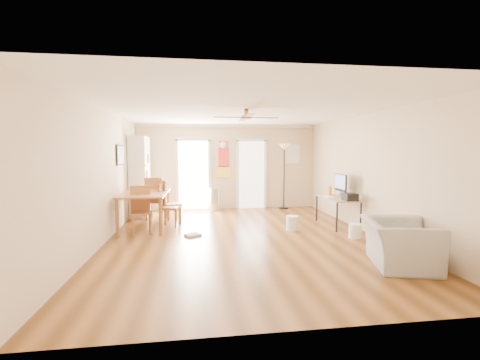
{
  "coord_description": "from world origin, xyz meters",
  "views": [
    {
      "loc": [
        -0.95,
        -6.46,
        1.79
      ],
      "look_at": [
        0.0,
        0.6,
        1.15
      ],
      "focal_mm": 24.12,
      "sensor_mm": 36.0,
      "label": 1
    }
  ],
  "objects": [
    {
      "name": "floor",
      "position": [
        0.0,
        0.0,
        0.0
      ],
      "size": [
        7.0,
        7.0,
        0.0
      ],
      "primitive_type": "plane",
      "color": "brown",
      "rests_on": "ground"
    },
    {
      "name": "ceiling",
      "position": [
        0.0,
        0.0,
        2.6
      ],
      "size": [
        5.5,
        7.0,
        0.0
      ],
      "primitive_type": null,
      "color": "silver",
      "rests_on": "floor"
    },
    {
      "name": "wall_back",
      "position": [
        0.0,
        3.5,
        1.3
      ],
      "size": [
        5.5,
        0.04,
        2.6
      ],
      "primitive_type": null,
      "color": "beige",
      "rests_on": "floor"
    },
    {
      "name": "wall_front",
      "position": [
        0.0,
        -3.5,
        1.3
      ],
      "size": [
        5.5,
        0.04,
        2.6
      ],
      "primitive_type": null,
      "color": "beige",
      "rests_on": "floor"
    },
    {
      "name": "wall_left",
      "position": [
        -2.75,
        0.0,
        1.3
      ],
      "size": [
        0.04,
        7.0,
        2.6
      ],
      "primitive_type": null,
      "color": "beige",
      "rests_on": "floor"
    },
    {
      "name": "wall_right",
      "position": [
        2.75,
        0.0,
        1.3
      ],
      "size": [
        0.04,
        7.0,
        2.6
      ],
      "primitive_type": null,
      "color": "beige",
      "rests_on": "floor"
    },
    {
      "name": "crown_molding",
      "position": [
        0.0,
        0.0,
        2.56
      ],
      "size": [
        5.5,
        7.0,
        0.08
      ],
      "primitive_type": null,
      "color": "white",
      "rests_on": "wall_back"
    },
    {
      "name": "kitchen_doorway",
      "position": [
        -1.05,
        3.48,
        1.05
      ],
      "size": [
        0.9,
        0.1,
        2.1
      ],
      "primitive_type": null,
      "color": "white",
      "rests_on": "wall_back"
    },
    {
      "name": "bathroom_doorway",
      "position": [
        0.75,
        3.48,
        1.05
      ],
      "size": [
        0.8,
        0.1,
        2.1
      ],
      "primitive_type": null,
      "color": "white",
      "rests_on": "wall_back"
    },
    {
      "name": "wall_decal",
      "position": [
        -0.13,
        3.48,
        1.55
      ],
      "size": [
        0.46,
        0.03,
        1.1
      ],
      "primitive_type": "cube",
      "color": "red",
      "rests_on": "wall_back"
    },
    {
      "name": "ac_grille",
      "position": [
        2.05,
        3.47,
        1.7
      ],
      "size": [
        0.5,
        0.04,
        0.6
      ],
      "primitive_type": "cube",
      "color": "white",
      "rests_on": "wall_back"
    },
    {
      "name": "framed_poster",
      "position": [
        -2.73,
        1.4,
        1.7
      ],
      "size": [
        0.04,
        0.66,
        0.48
      ],
      "primitive_type": "cube",
      "color": "black",
      "rests_on": "wall_left"
    },
    {
      "name": "ceiling_fan",
      "position": [
        0.0,
        -0.3,
        2.43
      ],
      "size": [
        1.24,
        1.24,
        0.2
      ],
      "primitive_type": null,
      "color": "#593819",
      "rests_on": "ceiling"
    },
    {
      "name": "bookshelf",
      "position": [
        -2.51,
        2.7,
        1.09
      ],
      "size": [
        0.58,
        1.04,
        2.19
      ],
      "primitive_type": null,
      "rotation": [
        0.0,
        0.0,
        -0.15
      ],
      "color": "silver",
      "rests_on": "floor"
    },
    {
      "name": "dining_table",
      "position": [
        -2.15,
        1.18,
        0.42
      ],
      "size": [
        1.03,
        1.69,
        0.84
      ],
      "primitive_type": null,
      "rotation": [
        0.0,
        0.0,
        -0.02
      ],
      "color": "#995D31",
      "rests_on": "floor"
    },
    {
      "name": "dining_chair_right_a",
      "position": [
        -1.6,
        1.64,
        0.53
      ],
      "size": [
        0.56,
        0.56,
        1.07
      ],
      "primitive_type": null,
      "rotation": [
        0.0,
        0.0,
        1.91
      ],
      "color": "#A47334",
      "rests_on": "floor"
    },
    {
      "name": "dining_chair_right_b",
      "position": [
        -1.6,
        1.3,
        0.5
      ],
      "size": [
        0.49,
        0.49,
        1.01
      ],
      "primitive_type": null,
      "rotation": [
        0.0,
        0.0,
        1.38
      ],
      "color": "olive",
      "rests_on": "floor"
    },
    {
      "name": "dining_chair_near",
      "position": [
        -2.16,
        0.65,
        0.51
      ],
      "size": [
        0.5,
        0.5,
        1.02
      ],
      "primitive_type": null,
      "rotation": [
        0.0,
        0.0,
        0.22
      ],
      "color": "#A76135",
      "rests_on": "floor"
    },
    {
      "name": "dining_chair_far",
      "position": [
        -2.0,
        2.09,
        0.55
      ],
      "size": [
        0.54,
        0.54,
        1.11
      ],
      "primitive_type": null,
      "rotation": [
        0.0,
        0.0,
        2.95
      ],
      "color": "#8F5E2E",
      "rests_on": "floor"
    },
    {
      "name": "trash_can",
      "position": [
        -0.43,
        3.16,
        0.34
      ],
      "size": [
        0.4,
        0.4,
        0.68
      ],
      "primitive_type": "cylinder",
      "rotation": [
        0.0,
        0.0,
        -0.34
      ],
      "color": "silver",
      "rests_on": "floor"
    },
    {
      "name": "torchiere_lamp",
      "position": [
        1.74,
        3.22,
        1.01
      ],
      "size": [
        0.44,
        0.44,
        2.02
      ],
      "primitive_type": null,
      "rotation": [
        0.0,
        0.0,
        0.16
      ],
      "color": "black",
      "rests_on": "floor"
    },
    {
      "name": "computer_desk",
      "position": [
        2.38,
        0.78,
        0.34
      ],
      "size": [
        0.64,
        1.28,
        0.69
      ],
      "primitive_type": null,
      "color": "tan",
      "rests_on": "floor"
    },
    {
      "name": "imac",
      "position": [
        2.47,
        0.83,
        0.96
      ],
      "size": [
        0.18,
        0.6,
        0.56
      ],
      "primitive_type": null,
      "rotation": [
        0.0,
        0.0,
        -0.16
      ],
      "color": "black",
      "rests_on": "computer_desk"
    },
    {
      "name": "keyboard",
      "position": [
        2.2,
        0.9,
        0.69
      ],
      "size": [
        0.2,
        0.46,
        0.02
      ],
      "primitive_type": "cube",
      "rotation": [
        0.0,
        0.0,
        -0.12
      ],
      "color": "white",
      "rests_on": "computer_desk"
    },
    {
      "name": "printer",
      "position": [
        2.45,
        0.3,
        0.77
      ],
      "size": [
        0.28,
        0.32,
        0.16
      ],
      "primitive_type": "cube",
      "rotation": [
        0.0,
        0.0,
        -0.02
      ],
      "color": "black",
      "rests_on": "computer_desk"
    },
    {
      "name": "orange_bottle",
      "position": [
        2.3,
        1.05,
        0.81
      ],
      "size": [
        0.08,
        0.08,
        0.24
      ],
      "primitive_type": "cylinder",
      "rotation": [
        0.0,
        0.0,
        -0.04
      ],
      "color": "orange",
      "rests_on": "computer_desk"
    },
    {
      "name": "wastebasket_a",
      "position": [
        1.2,
        0.52,
        0.16
      ],
      "size": [
        0.32,
        0.32,
        0.32
      ],
      "primitive_type": "cylinder",
      "rotation": [
        0.0,
        0.0,
        0.18
      ],
      "color": "silver",
      "rests_on": "floor"
    },
    {
      "name": "wastebasket_b",
      "position": [
        2.28,
        -0.31,
        0.15
      ],
      "size": [
        0.32,
        0.32,
        0.3
      ],
      "primitive_type": "cylinder",
      "rotation": [
        0.0,
        0.0,
        0.26
      ],
      "color": "white",
      "rests_on": "floor"
    },
    {
      "name": "floor_cloth",
      "position": [
        -1.05,
        0.28,
        0.02
      ],
      "size": [
        0.39,
        0.36,
        0.04
      ],
      "primitive_type": "cube",
      "rotation": [
        0.0,
        0.0,
        0.55
      ],
      "color": "#A7A7A1",
      "rests_on": "floor"
    },
    {
      "name": "armchair",
      "position": [
        2.15,
        -1.95,
        0.36
      ],
      "size": [
        1.23,
        1.32,
        0.72
      ],
      "primitive_type": "imported",
      "rotation": [
        0.0,
        0.0,
        1.29
      ],
      "color": "#A0A09B",
      "rests_on": "floor"
    }
  ]
}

